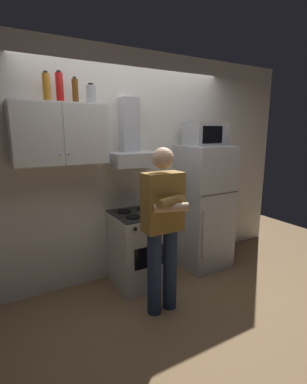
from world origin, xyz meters
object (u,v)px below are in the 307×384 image
(bottle_canister_steel, at_px, (91,94))
(bottle_liquor_amber, at_px, (47,87))
(refrigerator, at_px, (203,207))
(person_standing, at_px, (163,225))
(range_hood, at_px, (133,148))
(upper_cabinet, at_px, (59,134))
(bottle_soda_red, at_px, (60,88))
(microwave, at_px, (205,134))
(bottle_beer_brown, at_px, (75,91))
(stove_oven, at_px, (139,248))

(bottle_canister_steel, bearing_deg, bottle_liquor_amber, -179.83)
(refrigerator, xyz_separation_m, bottle_canister_steel, (-1.41, 0.12, 1.34))
(person_standing, xyz_separation_m, bottle_liquor_amber, (-0.84, 0.72, 1.28))
(refrigerator, relative_size, bottle_canister_steel, 8.01)
(range_hood, bearing_deg, upper_cabinet, -179.91)
(bottle_canister_steel, xyz_separation_m, bottle_liquor_amber, (-0.42, -0.00, 0.04))
(range_hood, height_order, bottle_soda_red, bottle_soda_red)
(person_standing, bearing_deg, microwave, 32.00)
(bottle_canister_steel, xyz_separation_m, bottle_beer_brown, (-0.15, 0.03, 0.03))
(upper_cabinet, height_order, stove_oven, upper_cabinet)
(upper_cabinet, xyz_separation_m, microwave, (1.75, -0.11, -0.01))
(upper_cabinet, relative_size, bottle_beer_brown, 3.59)
(refrigerator, distance_m, bottle_liquor_amber, 2.30)
(person_standing, relative_size, bottle_canister_steel, 8.22)
(microwave, height_order, bottle_soda_red, bottle_soda_red)
(stove_oven, relative_size, bottle_soda_red, 2.97)
(range_hood, bearing_deg, microwave, -6.46)
(range_hood, height_order, bottle_canister_steel, bottle_canister_steel)
(microwave, bearing_deg, person_standing, -148.00)
(refrigerator, xyz_separation_m, bottle_beer_brown, (-1.57, 0.14, 1.37))
(upper_cabinet, height_order, bottle_beer_brown, bottle_beer_brown)
(upper_cabinet, height_order, range_hood, range_hood)
(stove_oven, distance_m, person_standing, 0.77)
(microwave, relative_size, person_standing, 0.29)
(refrigerator, height_order, person_standing, person_standing)
(range_hood, relative_size, bottle_soda_red, 2.55)
(upper_cabinet, relative_size, bottle_canister_steel, 4.51)
(bottle_liquor_amber, bearing_deg, bottle_soda_red, 14.85)
(bottle_beer_brown, xyz_separation_m, bottle_liquor_amber, (-0.27, -0.03, 0.01))
(stove_oven, relative_size, microwave, 1.82)
(refrigerator, xyz_separation_m, bottle_liquor_amber, (-1.84, 0.12, 1.38))
(bottle_beer_brown, height_order, bottle_liquor_amber, bottle_liquor_amber)
(upper_cabinet, relative_size, person_standing, 0.55)
(bottle_beer_brown, bearing_deg, bottle_canister_steel, -10.11)
(stove_oven, xyz_separation_m, bottle_soda_red, (-0.76, 0.15, 1.76))
(microwave, relative_size, bottle_soda_red, 1.63)
(stove_oven, xyz_separation_m, bottle_canister_steel, (-0.46, 0.12, 1.71))
(range_hood, distance_m, bottle_canister_steel, 0.72)
(upper_cabinet, distance_m, person_standing, 1.35)
(range_hood, distance_m, bottle_liquor_amber, 1.06)
(range_hood, relative_size, person_standing, 0.46)
(upper_cabinet, height_order, person_standing, upper_cabinet)
(range_hood, bearing_deg, bottle_canister_steel, -178.90)
(range_hood, height_order, bottle_beer_brown, bottle_beer_brown)
(person_standing, bearing_deg, stove_oven, 85.28)
(microwave, relative_size, bottle_beer_brown, 1.92)
(microwave, height_order, bottle_beer_brown, bottle_beer_brown)
(bottle_canister_steel, relative_size, bottle_beer_brown, 0.80)
(upper_cabinet, distance_m, range_hood, 0.81)
(stove_oven, relative_size, bottle_beer_brown, 3.49)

